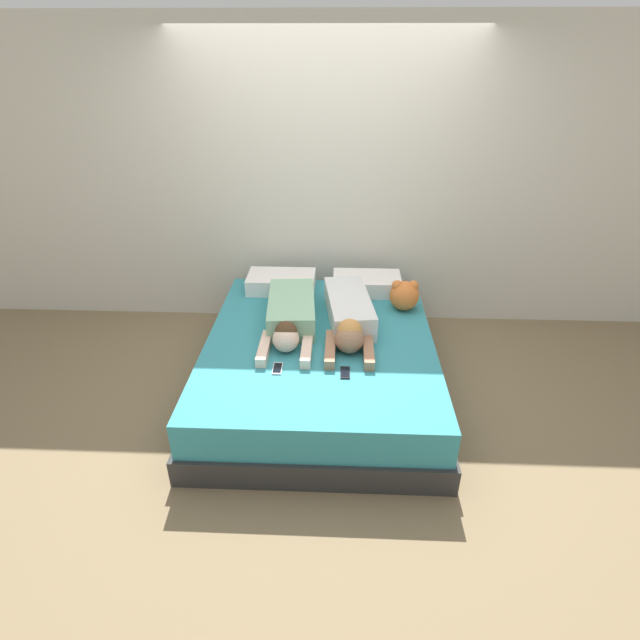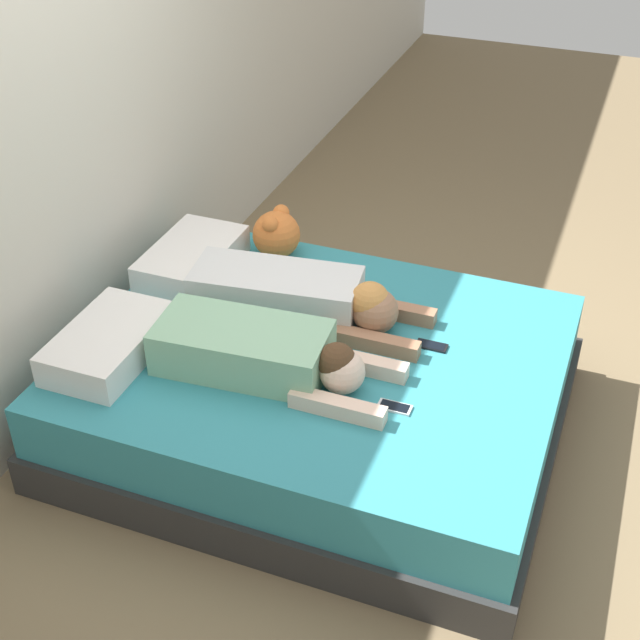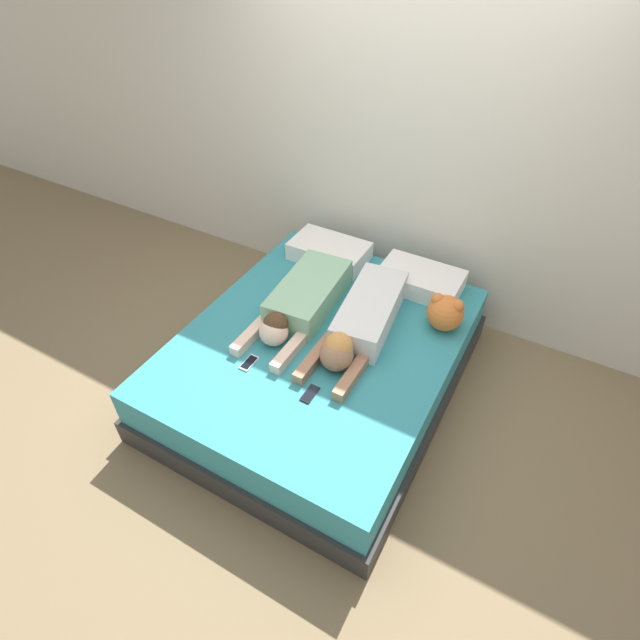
{
  "view_description": "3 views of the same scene",
  "coord_description": "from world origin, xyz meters",
  "px_view_note": "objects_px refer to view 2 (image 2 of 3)",
  "views": [
    {
      "loc": [
        0.14,
        -3.17,
        2.37
      ],
      "look_at": [
        0.0,
        0.0,
        0.6
      ],
      "focal_mm": 28.0,
      "sensor_mm": 36.0,
      "label": 1
    },
    {
      "loc": [
        -2.91,
        -1.12,
        2.76
      ],
      "look_at": [
        0.0,
        0.0,
        0.6
      ],
      "focal_mm": 50.0,
      "sensor_mm": 36.0,
      "label": 2
    },
    {
      "loc": [
        1.16,
        -2.06,
        2.71
      ],
      "look_at": [
        0.0,
        0.0,
        0.6
      ],
      "focal_mm": 28.0,
      "sensor_mm": 36.0,
      "label": 3
    }
  ],
  "objects_px": {
    "person_right": "(303,297)",
    "plush_toy": "(276,233)",
    "pillow_head_right": "(192,259)",
    "cell_phone_left": "(395,407)",
    "bed": "(320,389)",
    "pillow_head_left": "(109,343)",
    "person_left": "(265,353)",
    "cell_phone_right": "(432,346)"
  },
  "relations": [
    {
      "from": "person_right",
      "to": "plush_toy",
      "type": "height_order",
      "value": "plush_toy"
    },
    {
      "from": "pillow_head_right",
      "to": "person_left",
      "type": "bearing_deg",
      "value": -132.59
    },
    {
      "from": "person_right",
      "to": "cell_phone_left",
      "type": "height_order",
      "value": "person_right"
    },
    {
      "from": "pillow_head_right",
      "to": "person_right",
      "type": "height_order",
      "value": "person_right"
    },
    {
      "from": "pillow_head_left",
      "to": "plush_toy",
      "type": "distance_m",
      "value": 1.09
    },
    {
      "from": "pillow_head_right",
      "to": "cell_phone_left",
      "type": "distance_m",
      "value": 1.4
    },
    {
      "from": "person_left",
      "to": "cell_phone_right",
      "type": "relative_size",
      "value": 7.66
    },
    {
      "from": "pillow_head_left",
      "to": "cell_phone_left",
      "type": "height_order",
      "value": "pillow_head_left"
    },
    {
      "from": "pillow_head_left",
      "to": "cell_phone_right",
      "type": "xyz_separation_m",
      "value": [
        0.56,
        -1.27,
        -0.06
      ]
    },
    {
      "from": "pillow_head_right",
      "to": "cell_phone_left",
      "type": "xyz_separation_m",
      "value": [
        -0.64,
        -1.24,
        -0.06
      ]
    },
    {
      "from": "person_right",
      "to": "person_left",
      "type": "bearing_deg",
      "value": -179.08
    },
    {
      "from": "pillow_head_left",
      "to": "person_left",
      "type": "distance_m",
      "value": 0.68
    },
    {
      "from": "bed",
      "to": "cell_phone_right",
      "type": "distance_m",
      "value": 0.54
    },
    {
      "from": "person_left",
      "to": "person_right",
      "type": "xyz_separation_m",
      "value": [
        0.45,
        0.01,
        0.0
      ]
    },
    {
      "from": "bed",
      "to": "cell_phone_right",
      "type": "bearing_deg",
      "value": -67.6
    },
    {
      "from": "person_left",
      "to": "cell_phone_left",
      "type": "distance_m",
      "value": 0.59
    },
    {
      "from": "cell_phone_right",
      "to": "plush_toy",
      "type": "distance_m",
      "value": 1.06
    },
    {
      "from": "pillow_head_right",
      "to": "plush_toy",
      "type": "relative_size",
      "value": 2.33
    },
    {
      "from": "bed",
      "to": "pillow_head_left",
      "type": "xyz_separation_m",
      "value": [
        -0.38,
        0.82,
        0.3
      ]
    },
    {
      "from": "pillow_head_right",
      "to": "person_right",
      "type": "distance_m",
      "value": 0.68
    },
    {
      "from": "pillow_head_left",
      "to": "person_right",
      "type": "bearing_deg",
      "value": -48.0
    },
    {
      "from": "person_right",
      "to": "cell_phone_left",
      "type": "xyz_separation_m",
      "value": [
        -0.48,
        -0.58,
        -0.09
      ]
    },
    {
      "from": "pillow_head_right",
      "to": "person_left",
      "type": "distance_m",
      "value": 0.9
    },
    {
      "from": "bed",
      "to": "cell_phone_right",
      "type": "xyz_separation_m",
      "value": [
        0.19,
        -0.45,
        0.23
      ]
    },
    {
      "from": "person_right",
      "to": "pillow_head_right",
      "type": "bearing_deg",
      "value": 76.13
    },
    {
      "from": "person_right",
      "to": "cell_phone_right",
      "type": "bearing_deg",
      "value": -92.63
    },
    {
      "from": "cell_phone_left",
      "to": "cell_phone_right",
      "type": "bearing_deg",
      "value": -3.77
    },
    {
      "from": "pillow_head_left",
      "to": "plush_toy",
      "type": "xyz_separation_m",
      "value": [
        1.04,
        -0.33,
        0.06
      ]
    },
    {
      "from": "pillow_head_left",
      "to": "pillow_head_right",
      "type": "relative_size",
      "value": 1.0
    },
    {
      "from": "cell_phone_right",
      "to": "plush_toy",
      "type": "xyz_separation_m",
      "value": [
        0.48,
        0.94,
        0.12
      ]
    },
    {
      "from": "person_left",
      "to": "cell_phone_left",
      "type": "bearing_deg",
      "value": -93.45
    },
    {
      "from": "cell_phone_right",
      "to": "plush_toy",
      "type": "bearing_deg",
      "value": 63.02
    },
    {
      "from": "bed",
      "to": "plush_toy",
      "type": "distance_m",
      "value": 0.9
    },
    {
      "from": "plush_toy",
      "to": "person_left",
      "type": "bearing_deg",
      "value": -159.58
    },
    {
      "from": "pillow_head_right",
      "to": "person_right",
      "type": "xyz_separation_m",
      "value": [
        -0.16,
        -0.66,
        0.03
      ]
    },
    {
      "from": "bed",
      "to": "cell_phone_left",
      "type": "relative_size",
      "value": 15.43
    },
    {
      "from": "cell_phone_left",
      "to": "pillow_head_left",
      "type": "bearing_deg",
      "value": 94.98
    },
    {
      "from": "bed",
      "to": "cell_phone_right",
      "type": "height_order",
      "value": "cell_phone_right"
    },
    {
      "from": "plush_toy",
      "to": "bed",
      "type": "bearing_deg",
      "value": -143.61
    },
    {
      "from": "person_right",
      "to": "cell_phone_left",
      "type": "distance_m",
      "value": 0.76
    },
    {
      "from": "person_left",
      "to": "person_right",
      "type": "bearing_deg",
      "value": 0.92
    },
    {
      "from": "bed",
      "to": "person_left",
      "type": "relative_size",
      "value": 2.01
    }
  ]
}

